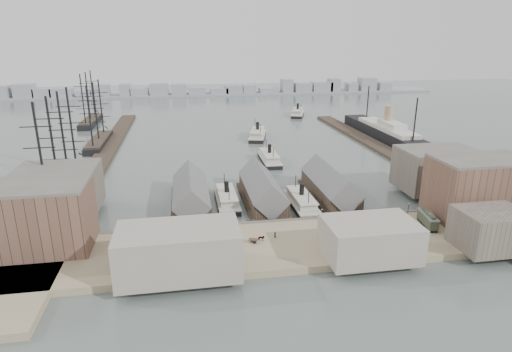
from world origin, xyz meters
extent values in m
plane|color=#4C5854|center=(0.00, 0.00, 0.00)|extent=(900.00, 900.00, 0.00)
cube|color=gray|center=(0.00, -20.00, 1.00)|extent=(180.00, 30.00, 2.00)
cube|color=#59544C|center=(0.00, -5.20, 1.15)|extent=(180.00, 1.20, 2.30)
cube|color=#2D231C|center=(-68.00, 100.00, 0.80)|extent=(10.00, 220.00, 1.60)
cube|color=#2D231C|center=(78.00, 90.00, 0.80)|extent=(10.00, 180.00, 1.60)
cube|color=#2D231C|center=(-26.00, 16.00, 0.60)|extent=(14.00, 42.00, 1.20)
cube|color=#2D231C|center=(-26.00, 17.00, 3.70)|extent=(12.00, 36.00, 5.00)
cube|color=#59595B|center=(-26.00, 17.00, 6.30)|extent=(12.60, 37.00, 12.60)
cube|color=#2D231C|center=(0.00, 16.00, 0.60)|extent=(14.00, 42.00, 1.20)
cube|color=#2D231C|center=(0.00, 17.00, 3.70)|extent=(12.00, 36.00, 5.00)
cube|color=#59595B|center=(0.00, 17.00, 6.30)|extent=(12.60, 37.00, 12.60)
cube|color=#2D231C|center=(26.00, 16.00, 0.60)|extent=(14.00, 42.00, 1.20)
cube|color=#2D231C|center=(26.00, 17.00, 3.70)|extent=(12.00, 36.00, 5.00)
cube|color=#59595B|center=(26.00, 17.00, 6.30)|extent=(12.60, 37.00, 12.60)
cube|color=brown|center=(-70.00, -12.00, 11.00)|extent=(32.00, 18.00, 18.00)
cube|color=#60564C|center=(-70.00, 18.00, 9.00)|extent=(26.00, 20.00, 14.00)
cube|color=brown|center=(66.00, -12.00, 11.50)|extent=(30.00, 18.00, 19.00)
cube|color=#60564C|center=(68.00, 15.00, 9.50)|extent=(28.00, 20.00, 15.00)
cube|color=gray|center=(20.00, -32.00, 7.00)|extent=(24.00, 16.00, 10.00)
cube|color=gray|center=(-30.00, -32.00, 8.00)|extent=(30.00, 16.00, 12.00)
cube|color=#60564C|center=(55.00, -33.00, 7.50)|extent=(18.00, 14.00, 11.00)
cylinder|color=black|center=(-45.00, -7.00, 3.80)|extent=(0.16, 0.16, 3.60)
sphere|color=beige|center=(-45.00, -7.00, 5.70)|extent=(0.44, 0.44, 0.44)
cylinder|color=black|center=(-15.00, -7.00, 3.80)|extent=(0.16, 0.16, 3.60)
sphere|color=beige|center=(-15.00, -7.00, 5.70)|extent=(0.44, 0.44, 0.44)
cylinder|color=black|center=(15.00, -7.00, 3.80)|extent=(0.16, 0.16, 3.60)
sphere|color=beige|center=(15.00, -7.00, 5.70)|extent=(0.44, 0.44, 0.44)
cylinder|color=black|center=(45.00, -7.00, 3.80)|extent=(0.16, 0.16, 3.60)
sphere|color=beige|center=(45.00, -7.00, 5.70)|extent=(0.44, 0.44, 0.44)
cube|color=gray|center=(0.00, 340.00, 1.00)|extent=(500.00, 40.00, 2.00)
cube|color=gray|center=(-199.62, 330.00, 6.89)|extent=(12.88, 14.00, 13.77)
cube|color=gray|center=(-179.40, 330.00, 7.52)|extent=(18.77, 14.00, 15.03)
cube|color=gray|center=(-162.59, 330.00, 5.11)|extent=(17.36, 14.00, 10.23)
cube|color=gray|center=(-145.16, 330.00, 5.14)|extent=(20.65, 14.00, 10.28)
cube|color=gray|center=(-123.57, 330.00, 3.62)|extent=(14.71, 14.00, 7.23)
cube|color=gray|center=(-107.98, 330.00, 6.62)|extent=(17.63, 14.00, 13.23)
cube|color=gray|center=(-83.49, 330.00, 6.79)|extent=(10.74, 14.00, 13.58)
cube|color=gray|center=(-69.86, 330.00, 4.32)|extent=(18.06, 14.00, 8.64)
cube|color=gray|center=(-49.92, 330.00, 6.64)|extent=(18.55, 14.00, 13.29)
cube|color=gray|center=(-29.70, 330.00, 6.24)|extent=(15.33, 14.00, 12.47)
cube|color=gray|center=(-11.29, 330.00, 4.36)|extent=(17.56, 14.00, 8.72)
cube|color=gray|center=(11.96, 330.00, 3.82)|extent=(18.76, 14.00, 7.63)
cube|color=gray|center=(27.85, 330.00, 5.17)|extent=(17.61, 14.00, 10.35)
cube|color=gray|center=(44.04, 330.00, 5.15)|extent=(13.38, 14.00, 10.30)
cube|color=gray|center=(65.61, 330.00, 3.38)|extent=(20.73, 14.00, 6.75)
cube|color=gray|center=(85.69, 330.00, 7.79)|extent=(11.51, 14.00, 15.57)
cube|color=gray|center=(103.47, 330.00, 5.63)|extent=(18.17, 14.00, 11.26)
cube|color=gray|center=(125.20, 330.00, 5.92)|extent=(21.81, 14.00, 11.83)
cube|color=gray|center=(139.05, 330.00, 7.75)|extent=(11.12, 14.00, 15.50)
cube|color=gray|center=(159.69, 330.00, 5.14)|extent=(10.90, 14.00, 10.29)
cube|color=gray|center=(177.90, 330.00, 7.86)|extent=(17.95, 14.00, 15.72)
cube|color=gray|center=(197.92, 330.00, 5.26)|extent=(14.21, 14.00, 10.51)
cube|color=black|center=(-13.00, 17.49, 0.82)|extent=(7.25, 25.39, 1.63)
cube|color=beige|center=(-13.00, 17.49, 1.99)|extent=(7.62, 25.39, 0.45)
cube|color=beige|center=(-13.00, 17.49, 3.26)|extent=(5.89, 18.13, 1.99)
cube|color=beige|center=(-13.00, 17.49, 4.53)|extent=(6.35, 19.95, 0.36)
cylinder|color=black|center=(-13.00, 17.49, 6.53)|extent=(1.63, 1.63, 4.08)
cylinder|color=black|center=(-13.00, 25.65, 6.35)|extent=(0.27, 0.27, 5.44)
cylinder|color=black|center=(-13.00, 9.33, 6.35)|extent=(0.27, 0.27, 5.44)
cube|color=black|center=(13.00, 9.73, 0.84)|extent=(7.47, 26.16, 1.68)
cube|color=beige|center=(13.00, 9.73, 2.06)|extent=(7.85, 26.16, 0.47)
cube|color=beige|center=(13.00, 9.73, 3.36)|extent=(6.07, 18.69, 2.06)
cube|color=beige|center=(13.00, 9.73, 4.67)|extent=(6.54, 20.56, 0.37)
cylinder|color=black|center=(13.00, 9.73, 6.73)|extent=(1.68, 1.68, 4.20)
cylinder|color=black|center=(13.00, 18.13, 6.54)|extent=(0.28, 0.28, 5.61)
cylinder|color=black|center=(13.00, 1.32, 6.54)|extent=(0.28, 0.28, 5.61)
cube|color=black|center=(13.35, 68.65, 0.86)|extent=(8.05, 26.83, 1.72)
cube|color=beige|center=(13.35, 68.65, 2.10)|extent=(8.43, 26.83, 0.48)
cube|color=beige|center=(13.35, 68.65, 3.43)|extent=(6.50, 19.18, 2.10)
cube|color=beige|center=(13.35, 68.65, 4.77)|extent=(7.01, 21.09, 0.38)
cylinder|color=black|center=(13.35, 68.65, 6.87)|extent=(1.72, 1.72, 4.29)
cylinder|color=black|center=(13.35, 77.23, 6.68)|extent=(0.29, 0.29, 5.72)
cylinder|color=black|center=(13.35, 60.06, 6.68)|extent=(0.29, 0.29, 5.72)
cube|color=black|center=(16.72, 121.41, 0.95)|extent=(15.36, 30.60, 1.89)
cube|color=beige|center=(16.72, 121.41, 2.31)|extent=(15.77, 30.70, 0.53)
cube|color=beige|center=(16.72, 121.41, 3.78)|extent=(11.77, 22.06, 2.31)
cube|color=beige|center=(16.72, 121.41, 5.26)|extent=(12.80, 24.23, 0.42)
cylinder|color=black|center=(16.72, 121.41, 7.57)|extent=(1.89, 1.89, 4.73)
cylinder|color=black|center=(16.72, 130.87, 7.36)|extent=(0.32, 0.32, 6.31)
cylinder|color=black|center=(16.72, 111.95, 7.36)|extent=(0.32, 0.32, 6.31)
cube|color=black|center=(61.17, 193.44, 0.92)|extent=(17.26, 29.82, 1.85)
cube|color=beige|center=(61.17, 193.44, 2.26)|extent=(17.65, 29.95, 0.51)
cube|color=beige|center=(61.17, 193.44, 3.69)|extent=(13.09, 21.57, 2.26)
cube|color=beige|center=(61.17, 193.44, 5.13)|extent=(14.26, 23.67, 0.41)
cylinder|color=black|center=(61.17, 193.44, 7.39)|extent=(1.85, 1.85, 4.62)
cylinder|color=black|center=(61.17, 202.67, 7.18)|extent=(0.31, 0.31, 6.15)
cylinder|color=black|center=(61.17, 184.21, 7.18)|extent=(0.31, 0.31, 6.15)
cube|color=black|center=(-75.55, 44.48, 1.85)|extent=(9.27, 63.86, 3.71)
cube|color=#2D231C|center=(-75.55, 44.48, 4.02)|extent=(8.76, 57.48, 0.62)
cylinder|color=black|center=(-75.55, 22.13, 20.60)|extent=(0.82, 0.82, 35.02)
cylinder|color=black|center=(-75.55, 37.03, 20.60)|extent=(0.82, 0.82, 35.02)
cylinder|color=black|center=(-75.55, 51.93, 20.60)|extent=(0.82, 0.82, 35.02)
cylinder|color=black|center=(-75.55, 66.83, 20.60)|extent=(0.82, 0.82, 35.02)
cube|color=black|center=(-74.72, 119.44, 1.71)|extent=(8.53, 49.29, 3.41)
cube|color=#2D231C|center=(-74.72, 119.44, 3.70)|extent=(8.06, 44.36, 0.57)
cylinder|color=black|center=(-74.72, 102.19, 18.96)|extent=(0.76, 0.76, 32.23)
cylinder|color=black|center=(-74.72, 119.44, 18.96)|extent=(0.76, 0.76, 32.23)
cylinder|color=black|center=(-74.72, 136.69, 18.96)|extent=(0.76, 0.76, 32.23)
cube|color=black|center=(-91.21, 185.01, 1.75)|extent=(8.73, 48.52, 3.49)
cube|color=#2D231C|center=(-91.21, 185.01, 3.78)|extent=(8.25, 43.67, 0.58)
cylinder|color=black|center=(-91.21, 168.03, 19.41)|extent=(0.78, 0.78, 32.99)
cylinder|color=black|center=(-91.21, 185.01, 19.41)|extent=(0.78, 0.78, 32.99)
cylinder|color=black|center=(-91.21, 201.99, 19.41)|extent=(0.78, 0.78, 32.99)
cube|color=black|center=(92.00, 104.92, 3.19)|extent=(13.84, 101.10, 6.39)
cube|color=beige|center=(92.00, 104.92, 7.45)|extent=(11.71, 58.53, 2.13)
cube|color=beige|center=(92.00, 99.60, 10.11)|extent=(8.51, 21.29, 3.19)
cylinder|color=tan|center=(92.00, 104.92, 14.90)|extent=(4.68, 4.68, 10.64)
cube|color=black|center=(46.10, -16.88, 2.43)|extent=(4.24, 10.55, 0.86)
cube|color=#343C2C|center=(46.10, -16.88, 4.27)|extent=(4.43, 11.10, 2.81)
cube|color=#59595B|center=(46.10, -16.88, 5.83)|extent=(4.72, 11.56, 0.32)
imported|color=black|center=(-28.15, -12.89, 2.84)|extent=(2.03, 1.99, 1.68)
cube|color=#3F2D21|center=(-30.27, -14.39, 2.90)|extent=(2.99, 2.73, 0.25)
cylinder|color=black|center=(-29.86, -14.96, 2.55)|extent=(0.94, 0.70, 1.10)
cylinder|color=black|center=(-30.67, -13.82, 2.55)|extent=(0.94, 0.70, 1.10)
imported|color=black|center=(-6.78, -18.17, 2.82)|extent=(2.13, 1.47, 1.65)
cube|color=#3F2D21|center=(-9.24, -19.02, 2.90)|extent=(2.95, 2.26, 0.25)
cylinder|color=black|center=(-9.01, -19.68, 2.55)|extent=(1.07, 0.43, 1.10)
cylinder|color=black|center=(-9.46, -18.35, 2.55)|extent=(1.07, 0.43, 1.10)
imported|color=black|center=(24.76, -18.25, 2.74)|extent=(1.52, 1.69, 1.47)
cube|color=#3F2D21|center=(22.22, -18.77, 2.90)|extent=(2.85, 1.99, 0.25)
cylinder|color=black|center=(22.36, -19.46, 2.55)|extent=(1.09, 0.30, 1.10)
cylinder|color=black|center=(22.08, -18.09, 2.55)|extent=(1.09, 0.30, 1.10)
imported|color=black|center=(-40.93, -15.29, 2.89)|extent=(0.77, 0.66, 1.78)
imported|color=black|center=(-33.83, -21.22, 2.91)|extent=(0.97, 0.81, 1.82)
imported|color=black|center=(-14.60, -13.72, 2.83)|extent=(1.18, 0.84, 1.66)
imported|color=black|center=(-20.52, -27.62, 2.84)|extent=(0.70, 1.06, 1.68)
imported|color=black|center=(-2.36, -16.64, 2.89)|extent=(0.95, 1.04, 1.78)
imported|color=black|center=(11.47, -22.53, 2.89)|extent=(0.80, 0.72, 1.79)
imported|color=black|center=(29.17, -10.13, 2.84)|extent=(1.02, 1.03, 1.67)
imported|color=black|center=(28.72, -25.19, 2.84)|extent=(0.93, 1.22, 1.67)
imported|color=black|center=(41.88, -11.49, 2.90)|extent=(0.94, 1.12, 1.80)
imported|color=black|center=(60.00, -19.52, 2.89)|extent=(0.91, 0.64, 1.77)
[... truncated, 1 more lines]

